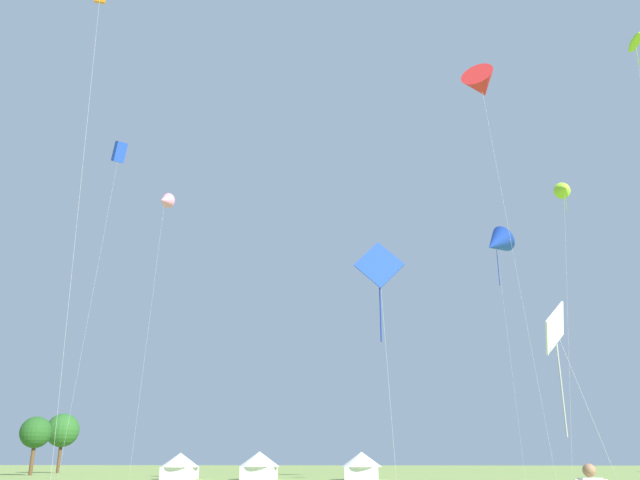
{
  "coord_description": "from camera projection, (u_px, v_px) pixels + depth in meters",
  "views": [
    {
      "loc": [
        3.43,
        -4.62,
        1.81
      ],
      "look_at": [
        0.0,
        32.0,
        14.03
      ],
      "focal_mm": 37.05,
      "sensor_mm": 36.0,
      "label": 1
    }
  ],
  "objects": [
    {
      "name": "kite_lime_parafoil",
      "position": [
        635.0,
        44.0,
        48.52
      ],
      "size": [
        2.36,
        3.42,
        31.39
      ],
      "color": "#99DB2D",
      "rests_on": "ground"
    },
    {
      "name": "kite_white_diamond",
      "position": [
        556.0,
        334.0,
        31.16
      ],
      "size": [
        2.6,
        2.37,
        8.96
      ],
      "color": "white",
      "rests_on": "ground"
    },
    {
      "name": "festival_tent_center",
      "position": [
        259.0,
        464.0,
        60.8
      ],
      "size": [
        3.78,
        3.78,
        2.46
      ],
      "color": "white",
      "rests_on": "ground"
    },
    {
      "name": "kite_blue_box",
      "position": [
        119.0,
        153.0,
        73.15
      ],
      "size": [
        3.25,
        2.17,
        35.39
      ],
      "color": "blue",
      "rests_on": "ground"
    },
    {
      "name": "kite_lime_delta",
      "position": [
        564.0,
        190.0,
        52.94
      ],
      "size": [
        2.95,
        1.88,
        23.14
      ],
      "color": "#99DB2D",
      "rests_on": "ground"
    },
    {
      "name": "kite_blue_delta",
      "position": [
        496.0,
        243.0,
        65.52
      ],
      "size": [
        4.29,
        4.05,
        23.92
      ],
      "color": "blue",
      "rests_on": "ground"
    },
    {
      "name": "kite_pink_delta",
      "position": [
        165.0,
        201.0,
        71.41
      ],
      "size": [
        2.04,
        2.34,
        29.4
      ],
      "color": "pink",
      "rests_on": "ground"
    },
    {
      "name": "festival_tent_left",
      "position": [
        362.0,
        464.0,
        59.96
      ],
      "size": [
        3.73,
        3.73,
        2.42
      ],
      "color": "white",
      "rests_on": "ground"
    },
    {
      "name": "tree_distant_left",
      "position": [
        63.0,
        430.0,
        89.58
      ],
      "size": [
        4.41,
        4.41,
        7.71
      ],
      "color": "brown",
      "rests_on": "ground"
    },
    {
      "name": "tree_distant_right",
      "position": [
        36.0,
        433.0,
        77.4
      ],
      "size": [
        3.59,
        3.59,
        6.58
      ],
      "color": "brown",
      "rests_on": "ground"
    },
    {
      "name": "kite_blue_diamond",
      "position": [
        379.0,
        269.0,
        37.95
      ],
      "size": [
        2.95,
        1.18,
        13.9
      ],
      "color": "blue",
      "rests_on": "ground"
    },
    {
      "name": "festival_tent_right",
      "position": [
        180.0,
        465.0,
        61.45
      ],
      "size": [
        3.62,
        3.62,
        2.35
      ],
      "color": "white",
      "rests_on": "ground"
    },
    {
      "name": "kite_red_delta",
      "position": [
        481.0,
        85.0,
        53.5
      ],
      "size": [
        4.21,
        3.95,
        32.3
      ],
      "color": "red",
      "rests_on": "ground"
    }
  ]
}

